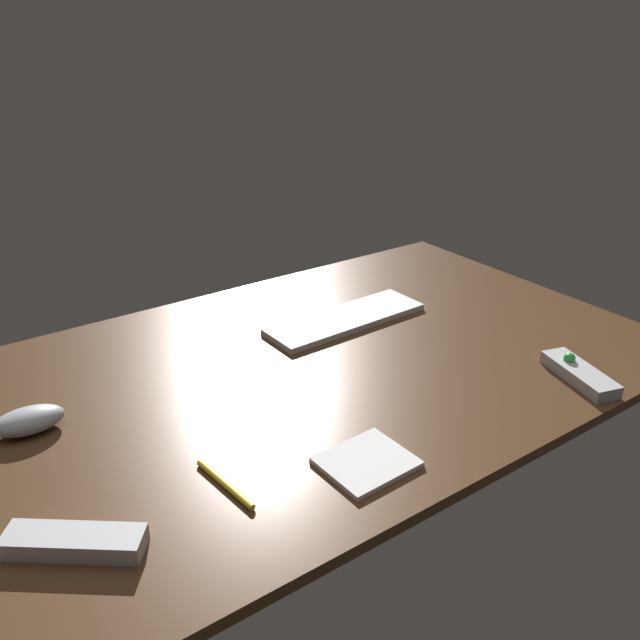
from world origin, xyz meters
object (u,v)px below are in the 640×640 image
Objects in this scene: notepad at (367,462)px; tv_remote at (74,542)px; keyboard at (345,319)px; media_remote at (579,373)px; pen at (225,484)px; computer_mouse at (28,421)px.

tv_remote is at bearing 169.41° from notepad.
keyboard is 75.65cm from tv_remote.
keyboard is 2.07× the size of tv_remote.
media_remote is 47.23cm from notepad.
notepad is 0.98× the size of pen.
pen is (-19.48, 7.56, 0.06)cm from notepad.
keyboard is 2.80× the size of notepad.
notepad is (-47.14, 2.73, -0.83)cm from media_remote.
computer_mouse is at bearing -154.02° from pen.
pen is (20.83, 0.02, -0.81)cm from tv_remote.
computer_mouse reaches higher than keyboard.
computer_mouse is 94.64cm from media_remote.
computer_mouse is 53.82cm from notepad.
computer_mouse reaches higher than notepad.
pen is (18.99, -30.05, -1.50)cm from computer_mouse.
computer_mouse is at bearing -178.46° from keyboard.
tv_remote is at bearing 99.40° from media_remote.
tv_remote is 20.84cm from pen.
tv_remote is 1.35× the size of notepad.
media_remote is at bearing 74.92° from pen.
media_remote reaches higher than tv_remote.
keyboard is at bearing 119.41° from pen.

